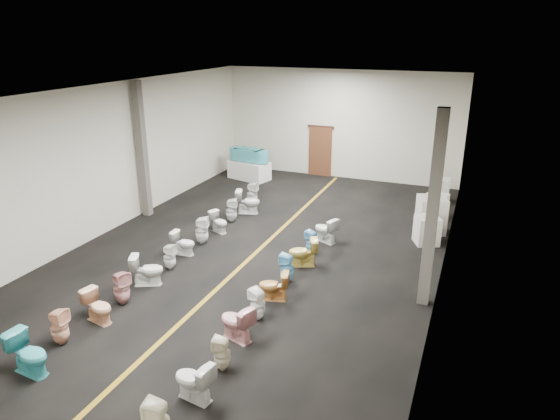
{
  "coord_description": "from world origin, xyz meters",
  "views": [
    {
      "loc": [
        5.5,
        -12.2,
        5.97
      ],
      "look_at": [
        0.15,
        1.0,
        0.82
      ],
      "focal_mm": 32.0,
      "sensor_mm": 36.0,
      "label": 1
    }
  ],
  "objects_px": {
    "bathtub": "(249,154)",
    "toilet_right_4": "(258,304)",
    "appliance_crate_c": "(436,205)",
    "toilet_left_9": "(231,210)",
    "appliance_crate_d": "(440,190)",
    "toilet_left_11": "(252,194)",
    "toilet_right_8": "(312,242)",
    "toilet_left_6": "(184,243)",
    "toilet_right_5": "(274,286)",
    "toilet_left_8": "(219,222)",
    "toilet_right_7": "(303,252)",
    "toilet_left_0": "(29,354)",
    "toilet_left_1": "(59,326)",
    "toilet_left_3": "(122,288)",
    "toilet_right_6": "(287,268)",
    "display_table": "(249,170)",
    "toilet_right_9": "(326,230)",
    "toilet_right_2": "(222,353)",
    "appliance_crate_b": "(431,215)",
    "toilet_left_10": "(248,202)",
    "toilet_left_2": "(98,306)",
    "toilet_right_3": "(236,322)",
    "toilet_right_1": "(194,381)",
    "toilet_left_4": "(147,270)",
    "appliance_crate_a": "(427,230)",
    "toilet_left_5": "(170,257)"
  },
  "relations": [
    {
      "from": "appliance_crate_c",
      "to": "toilet_left_9",
      "type": "bearing_deg",
      "value": -153.16
    },
    {
      "from": "display_table",
      "to": "toilet_left_4",
      "type": "xyz_separation_m",
      "value": [
        1.69,
        -9.43,
        0.01
      ]
    },
    {
      "from": "toilet_left_1",
      "to": "toilet_right_2",
      "type": "bearing_deg",
      "value": -83.71
    },
    {
      "from": "toilet_right_4",
      "to": "display_table",
      "type": "bearing_deg",
      "value": -129.22
    },
    {
      "from": "toilet_left_1",
      "to": "toilet_right_3",
      "type": "xyz_separation_m",
      "value": [
        3.22,
        1.46,
        0.01
      ]
    },
    {
      "from": "toilet_left_1",
      "to": "toilet_left_8",
      "type": "height_order",
      "value": "toilet_left_1"
    },
    {
      "from": "display_table",
      "to": "toilet_left_0",
      "type": "distance_m",
      "value": 13.2
    },
    {
      "from": "toilet_left_1",
      "to": "toilet_right_4",
      "type": "distance_m",
      "value": 4.04
    },
    {
      "from": "toilet_left_5",
      "to": "toilet_right_6",
      "type": "height_order",
      "value": "toilet_right_6"
    },
    {
      "from": "appliance_crate_b",
      "to": "toilet_left_2",
      "type": "bearing_deg",
      "value": -127.12
    },
    {
      "from": "appliance_crate_c",
      "to": "toilet_left_1",
      "type": "bearing_deg",
      "value": -120.72
    },
    {
      "from": "toilet_right_2",
      "to": "toilet_right_9",
      "type": "distance_m",
      "value": 6.45
    },
    {
      "from": "toilet_left_4",
      "to": "toilet_left_11",
      "type": "bearing_deg",
      "value": -23.68
    },
    {
      "from": "toilet_left_10",
      "to": "toilet_right_8",
      "type": "height_order",
      "value": "toilet_left_10"
    },
    {
      "from": "toilet_left_9",
      "to": "toilet_right_1",
      "type": "distance_m",
      "value": 8.41
    },
    {
      "from": "bathtub",
      "to": "appliance_crate_a",
      "type": "relative_size",
      "value": 2.22
    },
    {
      "from": "toilet_left_8",
      "to": "toilet_left_6",
      "type": "bearing_deg",
      "value": -161.68
    },
    {
      "from": "appliance_crate_d",
      "to": "toilet_left_9",
      "type": "xyz_separation_m",
      "value": [
        -6.16,
        -4.73,
        -0.04
      ]
    },
    {
      "from": "toilet_left_8",
      "to": "toilet_left_11",
      "type": "bearing_deg",
      "value": 24.77
    },
    {
      "from": "bathtub",
      "to": "toilet_left_2",
      "type": "height_order",
      "value": "bathtub"
    },
    {
      "from": "toilet_left_0",
      "to": "toilet_left_1",
      "type": "distance_m",
      "value": 0.94
    },
    {
      "from": "display_table",
      "to": "toilet_left_3",
      "type": "relative_size",
      "value": 2.1
    },
    {
      "from": "toilet_right_1",
      "to": "toilet_left_1",
      "type": "bearing_deg",
      "value": -87.71
    },
    {
      "from": "toilet_right_2",
      "to": "toilet_right_5",
      "type": "relative_size",
      "value": 0.96
    },
    {
      "from": "toilet_left_4",
      "to": "toilet_left_8",
      "type": "bearing_deg",
      "value": -24.7
    },
    {
      "from": "toilet_left_3",
      "to": "toilet_right_7",
      "type": "bearing_deg",
      "value": -21.55
    },
    {
      "from": "toilet_right_5",
      "to": "toilet_right_6",
      "type": "height_order",
      "value": "toilet_right_6"
    },
    {
      "from": "toilet_left_3",
      "to": "toilet_left_8",
      "type": "relative_size",
      "value": 1.24
    },
    {
      "from": "toilet_right_5",
      "to": "toilet_left_1",
      "type": "bearing_deg",
      "value": -60.81
    },
    {
      "from": "appliance_crate_d",
      "to": "toilet_left_11",
      "type": "distance_m",
      "value": 6.9
    },
    {
      "from": "appliance_crate_b",
      "to": "appliance_crate_c",
      "type": "bearing_deg",
      "value": 90.0
    },
    {
      "from": "toilet_right_8",
      "to": "appliance_crate_b",
      "type": "bearing_deg",
      "value": 153.06
    },
    {
      "from": "bathtub",
      "to": "toilet_right_4",
      "type": "relative_size",
      "value": 2.52
    },
    {
      "from": "toilet_left_9",
      "to": "toilet_right_1",
      "type": "xyz_separation_m",
      "value": [
        3.28,
        -7.75,
        -0.03
      ]
    },
    {
      "from": "toilet_left_3",
      "to": "toilet_right_3",
      "type": "xyz_separation_m",
      "value": [
        3.07,
        -0.27,
        -0.02
      ]
    },
    {
      "from": "toilet_left_2",
      "to": "toilet_left_6",
      "type": "height_order",
      "value": "toilet_left_2"
    },
    {
      "from": "toilet_left_2",
      "to": "toilet_right_3",
      "type": "xyz_separation_m",
      "value": [
        3.06,
        0.53,
        0.03
      ]
    },
    {
      "from": "toilet_right_6",
      "to": "toilet_right_9",
      "type": "relative_size",
      "value": 0.98
    },
    {
      "from": "toilet_left_2",
      "to": "toilet_right_2",
      "type": "height_order",
      "value": "toilet_left_2"
    },
    {
      "from": "appliance_crate_d",
      "to": "toilet_left_3",
      "type": "height_order",
      "value": "appliance_crate_d"
    },
    {
      "from": "toilet_right_8",
      "to": "toilet_right_9",
      "type": "bearing_deg",
      "value": -169.37
    },
    {
      "from": "toilet_right_7",
      "to": "toilet_right_9",
      "type": "xyz_separation_m",
      "value": [
        0.08,
        1.78,
        -0.0
      ]
    },
    {
      "from": "toilet_left_6",
      "to": "toilet_right_2",
      "type": "distance_m",
      "value": 5.34
    },
    {
      "from": "bathtub",
      "to": "toilet_right_8",
      "type": "xyz_separation_m",
      "value": [
        4.87,
        -6.17,
        -0.73
      ]
    },
    {
      "from": "toilet_left_4",
      "to": "toilet_left_11",
      "type": "xyz_separation_m",
      "value": [
        -0.14,
        6.41,
        0.03
      ]
    },
    {
      "from": "toilet_left_8",
      "to": "toilet_right_7",
      "type": "relative_size",
      "value": 0.85
    },
    {
      "from": "toilet_left_6",
      "to": "toilet_right_5",
      "type": "distance_m",
      "value": 3.6
    },
    {
      "from": "appliance_crate_d",
      "to": "toilet_left_0",
      "type": "bearing_deg",
      "value": -114.88
    },
    {
      "from": "appliance_crate_b",
      "to": "toilet_left_3",
      "type": "relative_size",
      "value": 1.36
    },
    {
      "from": "appliance_crate_b",
      "to": "toilet_left_10",
      "type": "xyz_separation_m",
      "value": [
        -6.02,
        -0.62,
        -0.15
      ]
    }
  ]
}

